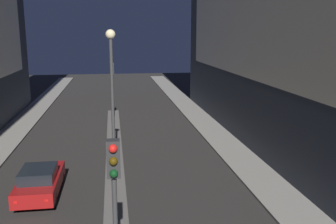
% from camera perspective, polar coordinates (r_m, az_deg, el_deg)
% --- Properties ---
extents(median_strip, '(1.03, 30.80, 0.12)m').
position_cam_1_polar(median_strip, '(22.17, -8.13, -8.03)').
color(median_strip, '#66605B').
rests_on(median_strip, ground).
extents(traffic_light_near, '(0.32, 0.42, 5.09)m').
position_cam_1_polar(traffic_light_near, '(9.17, -8.15, -12.59)').
color(traffic_light_near, '#383838').
rests_on(traffic_light_near, median_strip).
extents(traffic_light_mid, '(0.32, 0.42, 5.09)m').
position_cam_1_polar(traffic_light_mid, '(30.86, -8.50, 4.87)').
color(traffic_light_mid, '#383838').
rests_on(traffic_light_mid, median_strip).
extents(street_lamp, '(0.46, 0.46, 7.65)m').
position_cam_1_polar(street_lamp, '(18.22, -8.52, 3.81)').
color(street_lamp, '#383838').
rests_on(street_lamp, median_strip).
extents(car_left_lane, '(1.79, 4.24, 1.48)m').
position_cam_1_polar(car_left_lane, '(18.92, -18.93, -9.94)').
color(car_left_lane, maroon).
rests_on(car_left_lane, ground).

